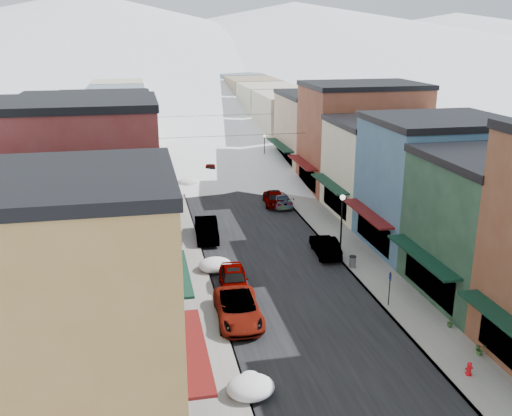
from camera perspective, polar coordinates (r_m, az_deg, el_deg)
name	(u,v)px	position (r m, az deg, el deg)	size (l,w,h in m)	color
road	(208,155)	(80.80, -4.83, 5.34)	(10.00, 160.00, 0.01)	black
sidewalk_left	(161,156)	(80.28, -9.52, 5.13)	(3.20, 160.00, 0.15)	gray
sidewalk_right	(254,152)	(81.81, -0.22, 5.60)	(3.20, 160.00, 0.15)	gray
curb_left	(172,156)	(80.35, -8.42, 5.20)	(0.10, 160.00, 0.15)	slate
curb_right	(243,153)	(81.53, -1.29, 5.55)	(0.10, 160.00, 0.15)	slate
bldg_l_yellow	(56,309)	(25.33, -19.36, -9.54)	(11.30, 8.70, 11.50)	#A67B3D
bldg_l_cream	(77,256)	(33.45, -17.47, -4.57)	(11.30, 8.20, 9.50)	beige
bldg_l_brick_near	(78,192)	(40.60, -17.39, 1.52)	(12.30, 8.20, 12.50)	maroon
bldg_l_grayblue	(95,185)	(49.18, -15.79, 2.25)	(11.30, 9.20, 9.00)	gray
bldg_l_brick_far	(89,152)	(57.79, -16.34, 5.42)	(13.30, 9.20, 11.00)	brown
bldg_l_tan	(105,138)	(67.61, -14.88, 6.77)	(11.30, 11.20, 10.00)	#91725F
bldg_r_green	(504,227)	(39.80, 23.59, -1.73)	(11.30, 9.20, 9.50)	#1B3826
bldg_r_blue	(435,184)	(46.93, 17.49, 2.33)	(11.30, 9.20, 10.50)	#345A77
bldg_r_cream	(392,167)	(55.08, 13.41, 4.02)	(12.30, 9.20, 9.00)	beige
bldg_r_brick_far	(361,137)	(63.10, 10.49, 7.03)	(13.30, 9.20, 11.50)	brown
bldg_r_tan	(323,131)	(72.17, 6.73, 7.67)	(11.30, 11.20, 9.50)	tan
distant_blocks	(191,106)	(102.71, -6.50, 10.13)	(34.00, 55.00, 8.00)	gray
mountain_ridge	(111,35)	(295.83, -14.29, 16.42)	(670.00, 340.00, 34.00)	silver
overhead_cables	(220,125)	(67.48, -3.63, 8.32)	(16.40, 15.04, 0.04)	black
car_white_suv	(238,309)	(34.76, -1.78, -10.06)	(2.61, 5.66, 1.57)	white
car_silver_sedan	(233,279)	(38.61, -2.27, -7.13)	(1.87, 4.64, 1.58)	#989BA0
car_dark_hatch	(207,229)	(47.91, -4.96, -2.13)	(1.80, 5.15, 1.70)	black
car_silver_wagon	(188,163)	(72.41, -6.80, 4.50)	(2.22, 5.47, 1.59)	gray
car_green_sedan	(325,246)	(44.73, 6.94, -3.78)	(1.58, 4.54, 1.50)	black
car_gray_suv	(274,197)	(57.07, 1.80, 1.11)	(1.91, 4.75, 1.62)	#92949A
car_black_sedan	(278,199)	(56.82, 2.26, 0.91)	(1.95, 4.79, 1.39)	black
car_lane_silver	(210,171)	(68.52, -4.59, 3.76)	(1.68, 4.17, 1.42)	#AAADB3
car_lane_white	(208,140)	(88.29, -4.82, 6.82)	(2.27, 4.93, 1.37)	silver
fire_hydrant	(469,369)	(31.69, 20.52, -14.85)	(0.42, 0.32, 0.72)	red
parking_sign	(390,286)	(36.96, 13.22, -7.61)	(0.06, 0.31, 2.27)	black
trash_can	(353,261)	(42.50, 9.64, -5.29)	(0.51, 0.51, 0.86)	slate
streetlamp_near	(342,218)	(43.36, 8.57, -1.00)	(0.41, 0.41, 4.94)	black
streetlamp_far	(264,146)	(72.93, 0.85, 6.21)	(0.33, 0.33, 3.97)	black
planter_near	(480,349)	(33.62, 21.48, -13.01)	(0.58, 0.50, 0.65)	#3B652D
planter_far	(450,322)	(35.86, 18.84, -10.75)	(0.34, 0.34, 0.61)	#2F5426
snow_pile_near	(251,386)	(28.62, -0.55, -17.42)	(2.34, 2.64, 0.99)	white
snow_pile_mid	(215,265)	(41.74, -4.10, -5.67)	(2.41, 2.68, 1.02)	white
snow_pile_far	(188,182)	(64.16, -6.79, 2.56)	(2.49, 2.73, 1.06)	white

